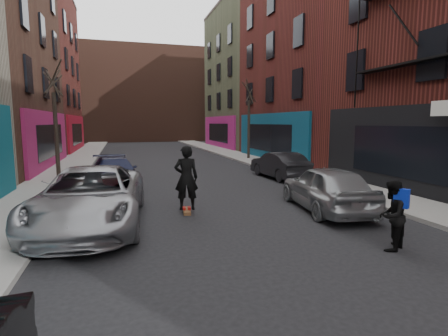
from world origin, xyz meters
TOP-DOWN VIEW (x-y plane):
  - sidewalk_left at (-6.25, 30.00)m, footprint 2.50×84.00m
  - sidewalk_right at (6.25, 30.00)m, footprint 2.50×84.00m
  - buildings_right at (13.50, 16.00)m, footprint 12.00×56.00m
  - building_far at (0.00, 56.00)m, footprint 40.00×10.00m
  - tree_left_far at (-6.20, 18.00)m, footprint 2.00×2.00m
  - tree_right_far at (6.20, 24.00)m, footprint 2.00×2.00m
  - parked_left_far at (-3.96, 8.99)m, footprint 3.16×6.03m
  - parked_left_end at (-3.45, 15.15)m, footprint 2.39×4.67m
  - parked_right_far at (3.20, 8.70)m, footprint 2.34×4.59m
  - parked_right_end at (4.60, 15.17)m, footprint 1.66×4.19m
  - skateboard at (-1.19, 9.69)m, footprint 0.32×0.82m
  - skateboarder at (-1.19, 9.69)m, footprint 0.80×0.58m
  - pedestrian at (2.60, 5.17)m, footprint 0.96×0.90m

SIDE VIEW (x-z plane):
  - skateboard at x=-1.19m, z-range 0.00..0.10m
  - sidewalk_left at x=-6.25m, z-range 0.00..0.13m
  - sidewalk_right at x=6.25m, z-range 0.00..0.13m
  - parked_left_end at x=-3.45m, z-range 0.00..1.30m
  - parked_right_end at x=4.60m, z-range 0.00..1.35m
  - parked_right_far at x=3.20m, z-range 0.00..1.50m
  - pedestrian at x=2.60m, z-range 0.01..1.58m
  - parked_left_far at x=-3.96m, z-range 0.00..1.62m
  - skateboarder at x=-1.19m, z-range 0.10..2.14m
  - tree_left_far at x=-6.20m, z-range 0.13..6.63m
  - tree_right_far at x=6.20m, z-range 0.13..6.93m
  - building_far at x=0.00m, z-range 0.00..14.00m
  - buildings_right at x=13.50m, z-range 0.00..16.00m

